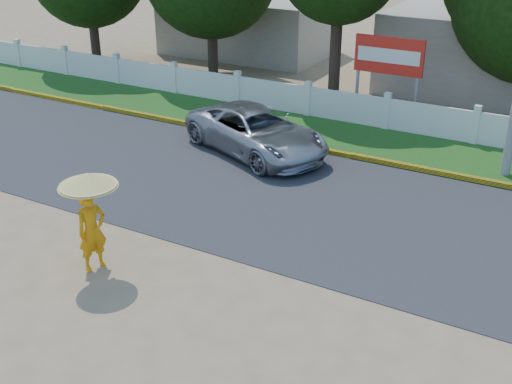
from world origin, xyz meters
The scene contains 9 objects.
ground centered at (0.00, 0.00, 0.00)m, with size 120.00×120.00×0.00m, color #9E8460.
road centered at (0.00, 4.50, 0.01)m, with size 60.00×7.00×0.02m, color #38383A.
grass_verge centered at (0.00, 9.75, 0.01)m, with size 60.00×3.50×0.03m, color #2D601E.
curb centered at (0.00, 8.05, 0.08)m, with size 40.00×0.18×0.16m, color yellow.
fence centered at (0.00, 11.20, 0.55)m, with size 40.00×0.10×1.10m, color silver.
building_far centered at (-10.00, 19.00, 1.40)m, with size 8.00×5.00×2.80m, color #B7AD99.
vehicle centered at (-2.81, 7.01, 0.71)m, with size 2.36×5.12×1.42m, color #9D9EA4.
monk_with_parasol centered at (-2.48, -0.71, 1.48)m, with size 1.25×1.25×2.27m.
billboard centered at (-0.44, 12.30, 2.14)m, with size 2.50×0.13×2.95m.
Camera 1 is at (6.48, -9.51, 7.46)m, focal length 45.00 mm.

